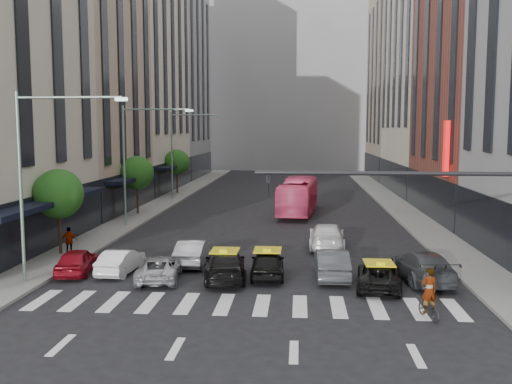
% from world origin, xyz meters
% --- Properties ---
extents(ground, '(160.00, 160.00, 0.00)m').
position_xyz_m(ground, '(0.00, 0.00, 0.00)').
color(ground, black).
rests_on(ground, ground).
extents(sidewalk_left, '(3.00, 96.00, 0.15)m').
position_xyz_m(sidewalk_left, '(-11.50, 30.00, 0.07)').
color(sidewalk_left, slate).
rests_on(sidewalk_left, ground).
extents(sidewalk_right, '(3.00, 96.00, 0.15)m').
position_xyz_m(sidewalk_right, '(11.50, 30.00, 0.07)').
color(sidewalk_right, slate).
rests_on(sidewalk_right, ground).
extents(building_left_b, '(8.00, 16.00, 24.00)m').
position_xyz_m(building_left_b, '(-17.00, 28.00, 12.00)').
color(building_left_b, tan).
rests_on(building_left_b, ground).
extents(building_left_c, '(8.00, 20.00, 36.00)m').
position_xyz_m(building_left_c, '(-17.00, 46.00, 18.00)').
color(building_left_c, beige).
rests_on(building_left_c, ground).
extents(building_left_d, '(8.00, 18.00, 30.00)m').
position_xyz_m(building_left_d, '(-17.00, 65.00, 15.00)').
color(building_left_d, gray).
rests_on(building_left_d, ground).
extents(building_right_b, '(8.00, 18.00, 26.00)m').
position_xyz_m(building_right_b, '(17.00, 27.00, 13.00)').
color(building_right_b, brown).
rests_on(building_right_b, ground).
extents(building_right_c, '(8.00, 20.00, 40.00)m').
position_xyz_m(building_right_c, '(17.00, 46.00, 20.00)').
color(building_right_c, beige).
rests_on(building_right_c, ground).
extents(building_right_d, '(8.00, 18.00, 28.00)m').
position_xyz_m(building_right_d, '(17.00, 65.00, 14.00)').
color(building_right_d, tan).
rests_on(building_right_d, ground).
extents(building_far, '(30.00, 10.00, 36.00)m').
position_xyz_m(building_far, '(0.00, 85.00, 18.00)').
color(building_far, gray).
rests_on(building_far, ground).
extents(tree_near, '(2.88, 2.88, 4.95)m').
position_xyz_m(tree_near, '(-11.80, 10.00, 3.65)').
color(tree_near, black).
rests_on(tree_near, sidewalk_left).
extents(tree_mid, '(2.88, 2.88, 4.95)m').
position_xyz_m(tree_mid, '(-11.80, 26.00, 3.65)').
color(tree_mid, black).
rests_on(tree_mid, sidewalk_left).
extents(tree_far, '(2.88, 2.88, 4.95)m').
position_xyz_m(tree_far, '(-11.80, 42.00, 3.65)').
color(tree_far, black).
rests_on(tree_far, sidewalk_left).
extents(streetlamp_near, '(5.38, 0.25, 9.00)m').
position_xyz_m(streetlamp_near, '(-10.04, 4.00, 5.90)').
color(streetlamp_near, gray).
rests_on(streetlamp_near, sidewalk_left).
extents(streetlamp_mid, '(5.38, 0.25, 9.00)m').
position_xyz_m(streetlamp_mid, '(-10.04, 20.00, 5.90)').
color(streetlamp_mid, gray).
rests_on(streetlamp_mid, sidewalk_left).
extents(streetlamp_far, '(5.38, 0.25, 9.00)m').
position_xyz_m(streetlamp_far, '(-10.04, 36.00, 5.90)').
color(streetlamp_far, gray).
rests_on(streetlamp_far, sidewalk_left).
extents(traffic_signal, '(10.10, 0.20, 6.00)m').
position_xyz_m(traffic_signal, '(7.69, -1.00, 4.47)').
color(traffic_signal, black).
rests_on(traffic_signal, ground).
extents(liberty_sign, '(0.30, 0.70, 4.00)m').
position_xyz_m(liberty_sign, '(12.60, 20.00, 6.00)').
color(liberty_sign, red).
rests_on(liberty_sign, ground).
extents(car_red, '(2.06, 4.09, 1.33)m').
position_xyz_m(car_red, '(-9.20, 6.01, 0.67)').
color(car_red, maroon).
rests_on(car_red, ground).
extents(car_white_front, '(1.62, 3.92, 1.26)m').
position_xyz_m(car_white_front, '(-7.00, 6.30, 0.63)').
color(car_white_front, silver).
rests_on(car_white_front, ground).
extents(car_silver, '(2.52, 4.54, 1.20)m').
position_xyz_m(car_silver, '(-4.70, 5.19, 0.60)').
color(car_silver, '#ADAEB3').
rests_on(car_silver, ground).
extents(taxi_left, '(2.67, 5.17, 1.43)m').
position_xyz_m(taxi_left, '(-1.49, 5.46, 0.72)').
color(taxi_left, black).
rests_on(taxi_left, ground).
extents(taxi_center, '(1.79, 4.12, 1.38)m').
position_xyz_m(taxi_center, '(0.58, 6.00, 0.69)').
color(taxi_center, black).
rests_on(taxi_center, ground).
extents(car_grey_mid, '(1.69, 4.53, 1.48)m').
position_xyz_m(car_grey_mid, '(3.76, 6.19, 0.74)').
color(car_grey_mid, '#393C40').
rests_on(car_grey_mid, ground).
extents(taxi_right, '(2.47, 4.47, 1.18)m').
position_xyz_m(taxi_right, '(5.86, 4.48, 0.59)').
color(taxi_right, black).
rests_on(taxi_right, ground).
extents(car_grey_curb, '(2.70, 5.41, 1.51)m').
position_xyz_m(car_grey_curb, '(8.15, 5.85, 0.75)').
color(car_grey_curb, '#373A3E').
rests_on(car_grey_curb, ground).
extents(car_row2_left, '(1.50, 4.28, 1.41)m').
position_xyz_m(car_row2_left, '(-3.63, 8.48, 0.70)').
color(car_row2_left, '#A7A6AC').
rests_on(car_row2_left, ground).
extents(car_row2_right, '(2.33, 5.36, 1.53)m').
position_xyz_m(car_row2_right, '(3.87, 13.42, 0.77)').
color(car_row2_right, white).
rests_on(car_row2_right, ground).
extents(bus, '(3.64, 11.31, 3.10)m').
position_xyz_m(bus, '(2.02, 27.93, 1.55)').
color(bus, '#F14779').
rests_on(bus, ground).
extents(motorcycle, '(0.97, 1.68, 0.83)m').
position_xyz_m(motorcycle, '(7.21, 0.25, 0.42)').
color(motorcycle, black).
rests_on(motorcycle, ground).
extents(rider, '(0.75, 0.60, 1.80)m').
position_xyz_m(rider, '(7.21, 0.25, 1.73)').
color(rider, gray).
rests_on(rider, motorcycle).
extents(pedestrian_far, '(1.00, 0.55, 1.61)m').
position_xyz_m(pedestrian_far, '(-11.13, 9.71, 0.95)').
color(pedestrian_far, gray).
rests_on(pedestrian_far, sidewalk_left).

